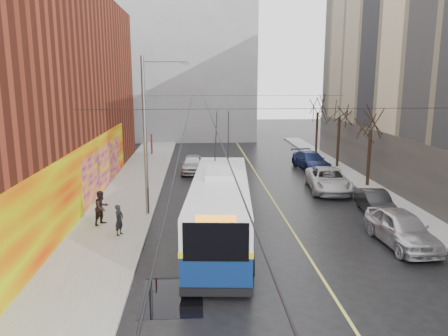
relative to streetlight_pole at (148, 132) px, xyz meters
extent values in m
plane|color=black|center=(6.14, -10.00, -4.85)|extent=(140.00, 140.00, 0.00)
cube|color=gray|center=(-1.86, 2.00, -4.77)|extent=(4.00, 60.00, 0.15)
cube|color=gray|center=(15.14, 2.00, -4.77)|extent=(2.00, 60.00, 0.15)
cube|color=#BFB74C|center=(7.64, 4.00, -4.84)|extent=(0.12, 50.00, 0.01)
cube|color=red|center=(-3.82, 0.00, -2.85)|extent=(0.08, 28.00, 4.00)
cube|color=#900484|center=(-3.78, 6.00, -3.25)|extent=(0.06, 12.00, 3.20)
cube|color=#4C4742|center=(16.11, 4.00, -2.85)|extent=(0.06, 36.00, 4.00)
cube|color=gray|center=(0.14, 35.00, 4.15)|extent=(20.00, 12.00, 18.00)
cylinder|color=slate|center=(-0.16, 0.00, -0.35)|extent=(0.20, 0.20, 9.00)
cube|color=#500B0B|center=(0.19, 0.00, -0.65)|extent=(0.04, 0.60, 1.10)
cylinder|color=slate|center=(1.04, 0.00, 3.85)|extent=(2.40, 0.10, 0.10)
cube|color=slate|center=(2.14, 0.00, 3.75)|extent=(0.50, 0.22, 0.12)
cylinder|color=black|center=(2.34, 5.00, 1.35)|extent=(0.02, 60.00, 0.02)
cylinder|color=black|center=(3.34, 5.00, 1.35)|extent=(0.02, 60.00, 0.02)
cylinder|color=black|center=(6.14, -4.00, 1.55)|extent=(18.00, 0.02, 0.02)
cylinder|color=black|center=(6.14, 12.00, 1.55)|extent=(18.00, 0.02, 0.02)
cylinder|color=black|center=(15.14, 6.00, -2.75)|extent=(0.24, 0.24, 4.20)
cylinder|color=black|center=(15.14, 13.00, -2.61)|extent=(0.24, 0.24, 4.48)
cylinder|color=black|center=(15.14, 20.00, -2.66)|extent=(0.24, 0.24, 4.37)
cube|color=black|center=(1.75, -9.64, -4.84)|extent=(2.23, 3.09, 0.01)
ellipsoid|color=slate|center=(3.47, 0.19, 1.59)|extent=(0.44, 0.20, 0.12)
ellipsoid|color=slate|center=(4.46, 0.44, 3.16)|extent=(0.44, 0.20, 0.12)
ellipsoid|color=slate|center=(2.42, 1.54, 1.83)|extent=(0.44, 0.20, 0.12)
cube|color=#0A2051|center=(3.82, -4.01, -3.89)|extent=(3.56, 12.25, 1.51)
cube|color=silver|center=(3.82, -4.01, -2.48)|extent=(3.56, 12.25, 1.31)
cube|color=gold|center=(3.82, -4.01, -3.14)|extent=(3.61, 12.29, 0.22)
cube|color=black|center=(3.34, -10.04, -2.63)|extent=(2.31, 0.22, 1.41)
cube|color=black|center=(4.29, 2.02, -2.63)|extent=(2.31, 0.22, 1.21)
cube|color=black|center=(2.49, -3.90, -2.58)|extent=(0.92, 11.04, 1.01)
cube|color=black|center=(5.14, -4.11, -2.58)|extent=(0.92, 11.04, 1.01)
cube|color=silver|center=(3.89, -3.00, -1.68)|extent=(1.64, 3.12, 0.30)
cube|color=black|center=(3.33, -10.08, -4.49)|extent=(2.62, 0.33, 0.30)
cylinder|color=black|center=(2.19, -7.92, -4.34)|extent=(0.38, 1.03, 1.01)
cylinder|color=black|center=(4.80, -8.12, -4.34)|extent=(0.38, 1.03, 1.01)
cylinder|color=black|center=(2.83, 0.11, -4.34)|extent=(0.38, 1.03, 1.01)
cylinder|color=black|center=(5.44, -0.10, -4.34)|extent=(0.38, 1.03, 1.01)
cylinder|color=black|center=(3.82, 0.54, -0.22)|extent=(0.34, 3.49, 2.47)
cylinder|color=black|center=(4.52, 0.48, -0.22)|extent=(0.34, 3.49, 2.47)
imported|color=silver|center=(12.35, -5.27, -4.01)|extent=(2.18, 5.00, 1.68)
imported|color=black|center=(13.14, -0.29, -4.18)|extent=(1.71, 4.13, 1.33)
imported|color=#BDBDBF|center=(11.94, 5.09, -4.05)|extent=(3.24, 5.97, 1.59)
imported|color=navy|center=(12.63, 12.52, -4.09)|extent=(2.83, 5.43, 1.50)
imported|color=silver|center=(2.31, 11.84, -4.10)|extent=(1.96, 4.44, 1.49)
imported|color=black|center=(-1.17, -3.44, -3.92)|extent=(0.56, 0.67, 1.55)
imported|color=black|center=(-2.37, -1.76, -3.78)|extent=(1.08, 1.13, 1.84)
camera|label=1|loc=(2.73, -24.34, 2.94)|focal=35.00mm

